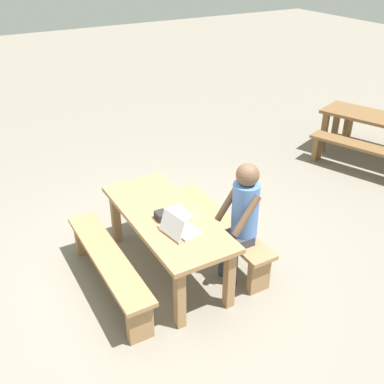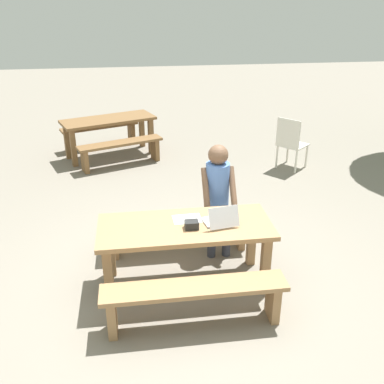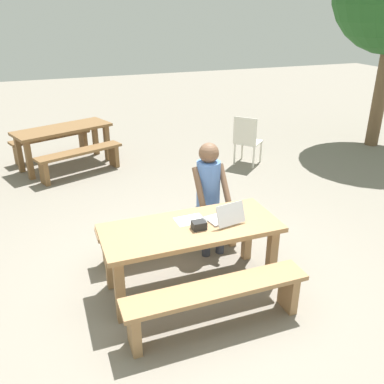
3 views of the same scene
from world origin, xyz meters
TOP-DOWN VIEW (x-y plane):
  - ground_plane at (0.00, 0.00)m, footprint 30.00×30.00m
  - picnic_table_front at (0.00, 0.00)m, footprint 1.79×0.75m
  - bench_near at (0.00, -0.67)m, footprint 1.73×0.30m
  - bench_far at (0.00, 0.67)m, footprint 1.73×0.30m
  - laptop at (0.36, -0.04)m, footprint 0.36×0.35m
  - small_pouch at (0.06, -0.08)m, footprint 0.14×0.11m
  - paper_sheet at (0.04, 0.12)m, footprint 0.30×0.22m
  - person_seated at (0.46, 0.63)m, footprint 0.38×0.39m
  - plastic_chair at (2.24, 3.10)m, footprint 0.62×0.62m
  - picnic_table_mid at (-0.92, 4.24)m, footprint 1.83×1.21m
  - bench_mid_south at (-0.71, 3.67)m, footprint 1.54×0.82m
  - bench_mid_north at (-1.13, 4.80)m, footprint 1.54×0.82m

SIDE VIEW (x-z plane):
  - ground_plane at x=0.00m, z-range 0.00..0.00m
  - bench_mid_south at x=-0.71m, z-range 0.11..0.55m
  - bench_mid_north at x=-1.13m, z-range 0.11..0.55m
  - bench_near at x=0.00m, z-range 0.11..0.56m
  - bench_far at x=0.00m, z-range 0.11..0.56m
  - plastic_chair at x=2.24m, z-range 0.02..0.95m
  - picnic_table_mid at x=-0.92m, z-range 0.24..0.97m
  - picnic_table_front at x=0.00m, z-range 0.25..0.97m
  - paper_sheet at x=0.04m, z-range 0.72..0.72m
  - small_pouch at x=0.06m, z-range 0.72..0.80m
  - laptop at x=0.36m, z-range 0.66..0.89m
  - person_seated at x=0.46m, z-range 0.11..1.45m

